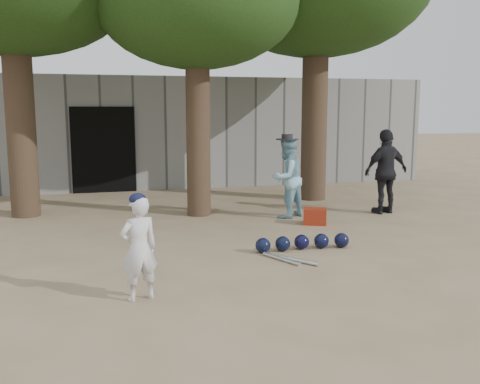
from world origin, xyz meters
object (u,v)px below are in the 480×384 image
object	(u,v)px
red_bag	(315,216)
spectator_blue	(287,178)
boy_player	(139,249)
spectator_dark	(386,172)

from	to	relation	value
red_bag	spectator_blue	bearing A→B (deg)	111.21
boy_player	spectator_blue	distance (m)	5.11
spectator_dark	red_bag	xyz separation A→B (m)	(-1.82, -0.63, -0.72)
boy_player	red_bag	xyz separation A→B (m)	(3.49, 3.22, -0.44)
spectator_blue	red_bag	distance (m)	1.04
spectator_dark	red_bag	size ratio (longest dim) A/B	4.13
boy_player	red_bag	bearing A→B (deg)	-154.37
spectator_dark	spectator_blue	bearing A→B (deg)	-12.30
spectator_dark	red_bag	distance (m)	2.06
boy_player	spectator_blue	xyz separation A→B (m)	(3.20, 3.98, 0.20)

